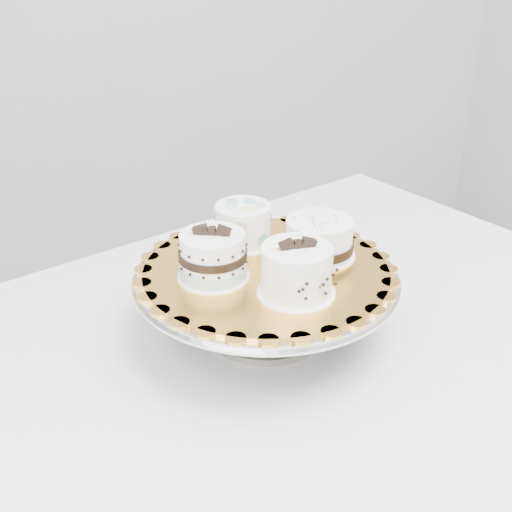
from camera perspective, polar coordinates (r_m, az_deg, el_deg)
name	(u,v)px	position (r m, az deg, el deg)	size (l,w,h in m)	color
table	(271,372)	(1.06, 1.32, -10.28)	(1.44, 1.11, 0.75)	white
cake_stand	(266,291)	(0.99, 0.88, -3.12)	(0.40, 0.40, 0.11)	gray
cake_board	(266,270)	(0.97, 0.89, -1.23)	(0.37, 0.37, 0.01)	orange
cake_swirl	(297,272)	(0.89, 3.63, -1.42)	(0.12, 0.12, 0.09)	white
cake_banded	(213,258)	(0.93, -3.85, -0.14)	(0.13, 0.13, 0.09)	white
cake_dots	(243,224)	(1.03, -1.18, 2.87)	(0.11, 0.11, 0.07)	white
cake_ribbon	(320,239)	(1.00, 5.67, 1.53)	(0.12, 0.12, 0.06)	white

